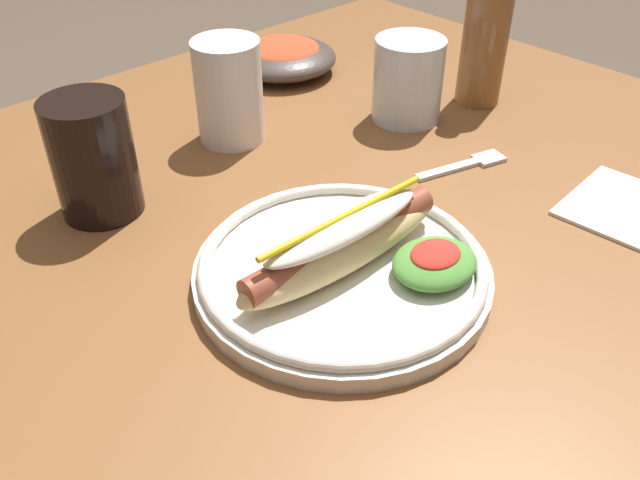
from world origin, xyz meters
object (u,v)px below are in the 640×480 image
at_px(water_cup, 408,80).
at_px(glass_bottle, 485,40).
at_px(soda_cup, 93,158).
at_px(fork, 467,164).
at_px(hot_dog_plate, 347,262).
at_px(side_bowl, 282,56).
at_px(napkin, 629,209).
at_px(extra_cup, 229,91).

xyz_separation_m(water_cup, glass_bottle, (0.11, -0.03, 0.03)).
relative_size(soda_cup, glass_bottle, 0.57).
xyz_separation_m(fork, glass_bottle, (0.15, 0.10, 0.08)).
bearing_deg(water_cup, glass_bottle, -16.84).
bearing_deg(fork, hot_dog_plate, -152.36).
bearing_deg(soda_cup, water_cup, -10.63).
bearing_deg(side_bowl, fork, -93.91).
bearing_deg(water_cup, napkin, -88.65).
height_order(hot_dog_plate, extra_cup, extra_cup).
bearing_deg(glass_bottle, napkin, -110.69).
height_order(glass_bottle, napkin, glass_bottle).
relative_size(side_bowl, napkin, 1.24).
distance_m(water_cup, side_bowl, 0.23).
distance_m(fork, glass_bottle, 0.20).
height_order(side_bowl, napkin, side_bowl).
relative_size(water_cup, side_bowl, 0.66).
distance_m(soda_cup, glass_bottle, 0.53).
bearing_deg(soda_cup, extra_cup, 10.21).
distance_m(hot_dog_plate, water_cup, 0.35).
distance_m(fork, water_cup, 0.15).
xyz_separation_m(fork, water_cup, (0.04, 0.14, 0.05)).
relative_size(extra_cup, napkin, 0.97).
xyz_separation_m(hot_dog_plate, side_bowl, (0.28, 0.42, 0.00)).
distance_m(soda_cup, extra_cup, 0.20).
distance_m(hot_dog_plate, soda_cup, 0.29).
distance_m(soda_cup, water_cup, 0.41).
xyz_separation_m(fork, napkin, (0.05, -0.18, -0.00)).
bearing_deg(napkin, fork, 105.96).
bearing_deg(extra_cup, side_bowl, 32.62).
bearing_deg(side_bowl, hot_dog_plate, -123.71).
bearing_deg(napkin, water_cup, 91.35).
bearing_deg(fork, water_cup, 88.60).
distance_m(hot_dog_plate, glass_bottle, 0.44).
relative_size(extra_cup, glass_bottle, 0.57).
height_order(water_cup, glass_bottle, glass_bottle).
distance_m(soda_cup, side_bowl, 0.42).
distance_m(glass_bottle, napkin, 0.31).
xyz_separation_m(soda_cup, glass_bottle, (0.51, -0.11, 0.02)).
height_order(water_cup, napkin, water_cup).
relative_size(soda_cup, side_bowl, 0.78).
distance_m(hot_dog_plate, extra_cup, 0.31).
relative_size(hot_dog_plate, fork, 2.29).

